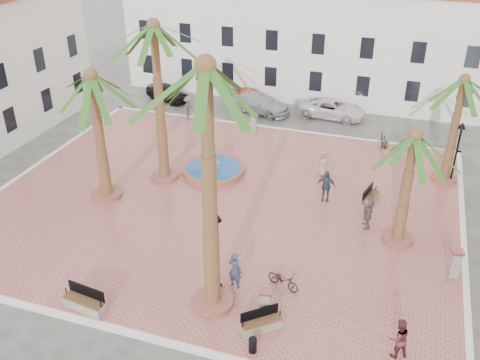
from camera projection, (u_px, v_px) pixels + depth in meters
The scene contains 34 objects.
ground at pixel (224, 202), 30.81m from camera, with size 120.00×120.00×0.00m, color #56544F.
plaza at pixel (224, 200), 30.78m from camera, with size 26.00×22.00×0.15m, color #B15E56.
kerb_n at pixel (274, 128), 39.91m from camera, with size 26.30×0.30×0.16m, color silver.
kerb_s at pixel (130, 333), 21.64m from camera, with size 26.30×0.30×0.16m, color silver.
kerb_e at pixel (463, 242), 27.15m from camera, with size 0.30×22.30×0.16m, color silver.
kerb_w at pixel (34, 167), 34.40m from camera, with size 0.30×22.30×0.16m, color silver.
building_north at pixel (304, 37), 45.11m from camera, with size 30.40×7.40×9.50m.
fountain at pixel (213, 169), 33.47m from camera, with size 3.91×3.91×2.02m.
palm_nw at pixel (155, 43), 28.99m from camera, with size 5.41×5.41×9.70m.
palm_sw at pixel (93, 92), 28.01m from camera, with size 5.58×5.58×7.64m.
palm_s at pixel (206, 95), 18.47m from camera, with size 5.79×5.79×10.92m.
palm_e at pixel (413, 151), 24.78m from camera, with size 5.06×5.06×6.18m.
palm_ne at pixel (462, 93), 30.11m from camera, with size 4.80×4.80×6.71m.
bench_s at pixel (84, 303), 22.68m from camera, with size 2.05×0.86×1.05m.
bench_se at pixel (261, 324), 21.64m from camera, with size 1.68×1.55×0.93m.
bench_e at pixel (370, 198), 30.37m from camera, with size 0.91×1.77×0.89m.
bench_ne at pixel (384, 146), 36.53m from camera, with size 0.70×1.69×0.87m.
lamppost_s at pixel (217, 238), 22.70m from camera, with size 0.43×0.43×3.98m.
lamppost_e at pixel (459, 142), 31.30m from camera, with size 0.43×0.43×3.92m.
bollard_se at pixel (265, 304), 21.99m from camera, with size 0.60×0.60×1.44m.
bollard_n at pixel (253, 123), 38.86m from camera, with size 0.55×0.55×1.37m.
bollard_e at pixel (455, 263), 24.33m from camera, with size 0.61×0.61×1.44m.
litter_bin at pixel (253, 345), 20.56m from camera, with size 0.33×0.33×0.64m, color black.
cyclist_a at pixel (235, 270), 23.63m from camera, with size 0.67×0.44×1.83m, color #30374B.
bicycle_a at pixel (283, 280), 23.82m from camera, with size 0.57×1.62×0.85m, color black.
cyclist_b at pixel (399, 338), 20.14m from camera, with size 0.84×0.66×1.74m, color #572122.
pedestrian_fountain_a at pixel (323, 163), 32.91m from camera, with size 0.80×0.52×1.65m, color #967961.
pedestrian_fountain_b at pixel (326, 186), 30.23m from camera, with size 1.09×0.45×1.86m, color #2B3C4D.
pedestrian_north at pixel (188, 108), 40.78m from camera, with size 1.21×0.70×1.88m, color #54555A.
pedestrian_east at pixel (368, 212), 27.87m from camera, with size 1.68×0.54×1.81m, color #64584F.
car_black at pixel (167, 92), 45.07m from camera, with size 1.65×4.11×1.40m, color black.
car_red at pixel (250, 99), 43.66m from camera, with size 1.47×4.21×1.39m, color maroon.
car_silver at pixel (259, 103), 42.67m from camera, with size 2.13×5.24×1.52m, color #ACADB5.
car_white at pixel (332, 109), 41.74m from camera, with size 2.35×5.09×1.41m, color silver.
Camera 1 is at (9.30, -24.71, 15.97)m, focal length 40.00 mm.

